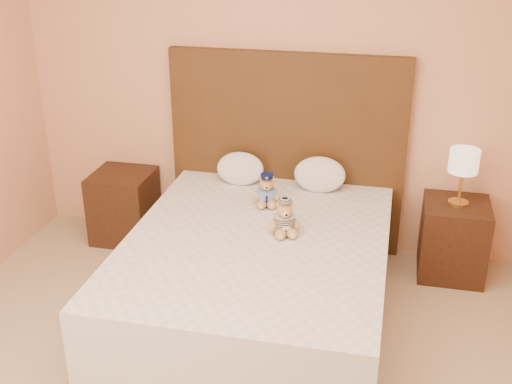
{
  "coord_description": "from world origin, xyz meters",
  "views": [
    {
      "loc": [
        0.77,
        -2.23,
        2.42
      ],
      "look_at": [
        -0.06,
        1.45,
        0.75
      ],
      "focal_mm": 45.0,
      "sensor_mm": 36.0,
      "label": 1
    }
  ],
  "objects_px": {
    "pillow_right": "(320,173)",
    "pillow_left": "(240,167)",
    "bed": "(256,276)",
    "teddy_prisoner": "(285,217)",
    "lamp": "(464,164)",
    "teddy_police": "(267,190)",
    "nightstand_left": "(124,206)",
    "nightstand_right": "(453,239)"
  },
  "relations": [
    {
      "from": "bed",
      "to": "pillow_left",
      "type": "relative_size",
      "value": 5.68
    },
    {
      "from": "bed",
      "to": "nightstand_right",
      "type": "distance_m",
      "value": 1.48
    },
    {
      "from": "lamp",
      "to": "teddy_police",
      "type": "distance_m",
      "value": 1.34
    },
    {
      "from": "bed",
      "to": "pillow_left",
      "type": "distance_m",
      "value": 0.97
    },
    {
      "from": "lamp",
      "to": "teddy_police",
      "type": "xyz_separation_m",
      "value": [
        -1.29,
        -0.31,
        -0.19
      ]
    },
    {
      "from": "nightstand_left",
      "to": "lamp",
      "type": "distance_m",
      "value": 2.56
    },
    {
      "from": "nightstand_left",
      "to": "nightstand_right",
      "type": "distance_m",
      "value": 2.5
    },
    {
      "from": "nightstand_right",
      "to": "lamp",
      "type": "xyz_separation_m",
      "value": [
        -0.0,
        0.0,
        0.57
      ]
    },
    {
      "from": "lamp",
      "to": "pillow_left",
      "type": "bearing_deg",
      "value": 178.9
    },
    {
      "from": "pillow_left",
      "to": "teddy_prisoner",
      "type": "bearing_deg",
      "value": -57.41
    },
    {
      "from": "teddy_prisoner",
      "to": "pillow_right",
      "type": "height_order",
      "value": "pillow_right"
    },
    {
      "from": "pillow_right",
      "to": "pillow_left",
      "type": "bearing_deg",
      "value": 180.0
    },
    {
      "from": "nightstand_right",
      "to": "teddy_police",
      "type": "bearing_deg",
      "value": -166.6
    },
    {
      "from": "lamp",
      "to": "pillow_right",
      "type": "distance_m",
      "value": 0.99
    },
    {
      "from": "bed",
      "to": "teddy_prisoner",
      "type": "xyz_separation_m",
      "value": [
        0.16,
        0.1,
        0.39
      ]
    },
    {
      "from": "nightstand_left",
      "to": "pillow_right",
      "type": "relative_size",
      "value": 1.48
    },
    {
      "from": "teddy_police",
      "to": "pillow_right",
      "type": "bearing_deg",
      "value": 34.99
    },
    {
      "from": "teddy_police",
      "to": "pillow_right",
      "type": "xyz_separation_m",
      "value": [
        0.32,
        0.34,
        0.02
      ]
    },
    {
      "from": "pillow_right",
      "to": "nightstand_right",
      "type": "bearing_deg",
      "value": -1.77
    },
    {
      "from": "bed",
      "to": "teddy_police",
      "type": "bearing_deg",
      "value": 94.6
    },
    {
      "from": "bed",
      "to": "pillow_right",
      "type": "distance_m",
      "value": 0.96
    },
    {
      "from": "bed",
      "to": "pillow_left",
      "type": "xyz_separation_m",
      "value": [
        -0.31,
        0.83,
        0.4
      ]
    },
    {
      "from": "teddy_police",
      "to": "nightstand_right",
      "type": "bearing_deg",
      "value": 1.71
    },
    {
      "from": "nightstand_left",
      "to": "pillow_right",
      "type": "bearing_deg",
      "value": 1.12
    },
    {
      "from": "nightstand_right",
      "to": "pillow_left",
      "type": "height_order",
      "value": "pillow_left"
    },
    {
      "from": "teddy_prisoner",
      "to": "pillow_right",
      "type": "relative_size",
      "value": 0.61
    },
    {
      "from": "bed",
      "to": "lamp",
      "type": "relative_size",
      "value": 5.0
    },
    {
      "from": "lamp",
      "to": "teddy_police",
      "type": "relative_size",
      "value": 1.76
    },
    {
      "from": "teddy_police",
      "to": "pillow_left",
      "type": "height_order",
      "value": "pillow_left"
    },
    {
      "from": "lamp",
      "to": "teddy_prisoner",
      "type": "xyz_separation_m",
      "value": [
        -1.09,
        -0.7,
        -0.18
      ]
    },
    {
      "from": "teddy_prisoner",
      "to": "pillow_right",
      "type": "distance_m",
      "value": 0.74
    },
    {
      "from": "nightstand_right",
      "to": "pillow_right",
      "type": "distance_m",
      "value": 1.05
    },
    {
      "from": "pillow_right",
      "to": "lamp",
      "type": "bearing_deg",
      "value": -1.77
    },
    {
      "from": "nightstand_left",
      "to": "teddy_prisoner",
      "type": "height_order",
      "value": "teddy_prisoner"
    },
    {
      "from": "teddy_police",
      "to": "pillow_right",
      "type": "height_order",
      "value": "pillow_right"
    },
    {
      "from": "lamp",
      "to": "nightstand_left",
      "type": "bearing_deg",
      "value": 180.0
    },
    {
      "from": "bed",
      "to": "teddy_prisoner",
      "type": "bearing_deg",
      "value": 32.05
    },
    {
      "from": "teddy_prisoner",
      "to": "pillow_left",
      "type": "xyz_separation_m",
      "value": [
        -0.47,
        0.73,
        0.01
      ]
    },
    {
      "from": "teddy_prisoner",
      "to": "lamp",
      "type": "bearing_deg",
      "value": 12.13
    },
    {
      "from": "nightstand_right",
      "to": "teddy_police",
      "type": "height_order",
      "value": "teddy_police"
    },
    {
      "from": "nightstand_left",
      "to": "teddy_police",
      "type": "xyz_separation_m",
      "value": [
        1.21,
        -0.31,
        0.39
      ]
    },
    {
      "from": "lamp",
      "to": "teddy_police",
      "type": "bearing_deg",
      "value": -166.6
    }
  ]
}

